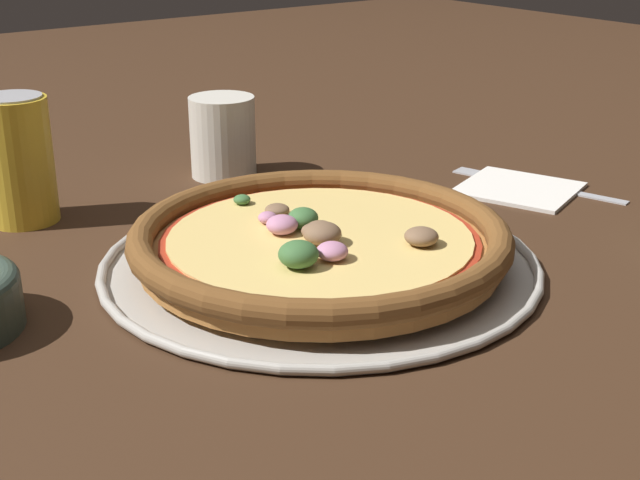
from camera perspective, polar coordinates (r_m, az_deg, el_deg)
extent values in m
plane|color=#3D2616|center=(0.76, 0.00, -1.80)|extent=(3.00, 3.00, 0.00)
cylinder|color=#B7B2A8|center=(0.76, 0.00, -1.62)|extent=(0.37, 0.37, 0.01)
torus|color=#B7B2A8|center=(0.76, 0.00, -1.44)|extent=(0.38, 0.38, 0.01)
cylinder|color=#A86B33|center=(0.76, 0.00, -0.60)|extent=(0.31, 0.31, 0.02)
torus|color=brown|center=(0.75, 0.00, 0.31)|extent=(0.33, 0.33, 0.02)
cylinder|color=#A32D19|center=(0.75, 0.00, 0.05)|extent=(0.27, 0.27, 0.00)
cylinder|color=#EAC670|center=(0.75, 0.00, 0.20)|extent=(0.26, 0.26, 0.00)
ellipsoid|color=brown|center=(0.73, 0.14, 0.43)|extent=(0.04, 0.04, 0.02)
ellipsoid|color=brown|center=(0.80, -2.84, 1.93)|extent=(0.03, 0.03, 0.01)
ellipsoid|color=#3D6B38|center=(0.83, -5.02, 2.60)|extent=(0.02, 0.02, 0.01)
ellipsoid|color=#C17FA3|center=(0.70, 0.79, -0.72)|extent=(0.03, 0.03, 0.01)
ellipsoid|color=#C17FA3|center=(0.78, -3.38, 1.44)|extent=(0.02, 0.02, 0.01)
ellipsoid|color=#3D6B38|center=(0.69, -1.39, -0.92)|extent=(0.04, 0.04, 0.02)
ellipsoid|color=brown|center=(0.74, 6.51, 0.23)|extent=(0.03, 0.03, 0.01)
ellipsoid|color=brown|center=(0.75, 0.23, 0.48)|extent=(0.03, 0.03, 0.01)
ellipsoid|color=#3D6B38|center=(0.77, -1.08, 1.42)|extent=(0.04, 0.04, 0.02)
ellipsoid|color=brown|center=(0.75, -0.02, 0.81)|extent=(0.03, 0.03, 0.01)
ellipsoid|color=#C17FA3|center=(0.76, -2.44, 0.99)|extent=(0.04, 0.04, 0.02)
ellipsoid|color=brown|center=(0.74, -0.23, 0.51)|extent=(0.03, 0.03, 0.01)
cylinder|color=silver|center=(1.01, -6.24, 6.59)|extent=(0.07, 0.07, 0.09)
cube|color=white|center=(0.98, 12.60, 3.33)|extent=(0.15, 0.15, 0.01)
cube|color=#B7B7BC|center=(1.00, 14.94, 3.19)|extent=(0.15, 0.05, 0.00)
cube|color=#B7B7BC|center=(1.03, 9.87, 4.29)|extent=(0.05, 0.03, 0.00)
cylinder|color=gold|center=(0.90, -18.74, 4.82)|extent=(0.07, 0.07, 0.12)
cylinder|color=#BCBCC1|center=(0.89, -19.22, 8.65)|extent=(0.06, 0.06, 0.00)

